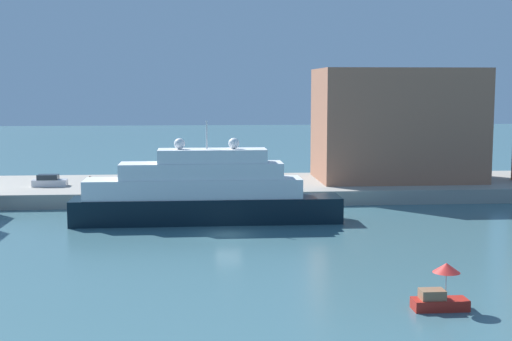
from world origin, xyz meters
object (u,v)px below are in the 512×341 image
person_figure (90,183)px  mooring_bollard (235,188)px  large_yacht (203,193)px  small_motorboat (441,292)px  parked_car (49,181)px  harbor_building (397,124)px

person_figure → mooring_bollard: 17.97m
large_yacht → small_motorboat: size_ratio=7.98×
large_yacht → mooring_bollard: (3.89, 10.41, -0.98)m
parked_car → small_motorboat: bearing=-54.3°
small_motorboat → harbor_building: size_ratio=0.17×
person_figure → harbor_building: bearing=9.1°
large_yacht → harbor_building: 33.75m
large_yacht → small_motorboat: (15.11, -31.15, -1.97)m
small_motorboat → mooring_bollard: size_ratio=4.57×
small_motorboat → mooring_bollard: 43.06m
large_yacht → mooring_bollard: bearing=69.5°
harbor_building → parked_car: size_ratio=5.05×
harbor_building → person_figure: 41.44m
large_yacht → small_motorboat: bearing=-64.1°
large_yacht → person_figure: large_yacht is taller
large_yacht → person_figure: bearing=135.9°
harbor_building → mooring_bollard: harbor_building is taller
person_figure → mooring_bollard: (17.71, -3.00, -0.41)m
harbor_building → person_figure: (-40.37, -6.49, -6.73)m
person_figure → mooring_bollard: person_figure is taller
small_motorboat → large_yacht: bearing=115.9°
large_yacht → parked_car: large_yacht is taller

